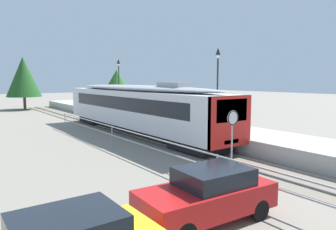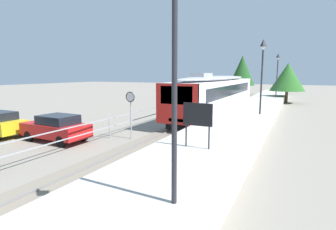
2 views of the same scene
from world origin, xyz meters
name	(u,v)px [view 1 (image 1 of 2)]	position (x,y,z in m)	size (l,w,h in m)	color
ground_plane	(110,143)	(-3.00, 22.00, 0.00)	(160.00, 160.00, 0.00)	gray
track_rails	(149,137)	(0.00, 22.00, 0.03)	(3.20, 60.00, 0.14)	slate
commuter_train	(136,105)	(0.00, 23.78, 2.14)	(2.82, 19.04, 3.74)	silver
station_platform	(186,127)	(3.25, 22.00, 0.45)	(3.90, 60.00, 0.90)	#B7B5AD
platform_lamp_mid_platform	(218,71)	(4.31, 19.81, 4.62)	(0.34, 0.34, 5.35)	#232328
platform_lamp_far_end	(119,74)	(4.31, 35.07, 4.62)	(0.34, 0.34, 5.35)	#232328
speed_limit_sign	(233,127)	(-2.05, 12.42, 2.12)	(0.61, 0.10, 2.81)	#9EA0A5
carpark_fence	(217,163)	(-3.30, 12.00, 0.91)	(0.06, 36.06, 1.25)	#9EA0A5
parked_hatchback_red	(208,194)	(-5.54, 10.07, 0.79)	(4.08, 1.95, 1.53)	red
tree_behind_carpark	(117,85)	(5.42, 37.80, 3.40)	(4.34, 4.34, 5.21)	brown
tree_behind_station_far	(23,77)	(-2.55, 49.46, 4.39)	(4.49, 4.49, 7.06)	brown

